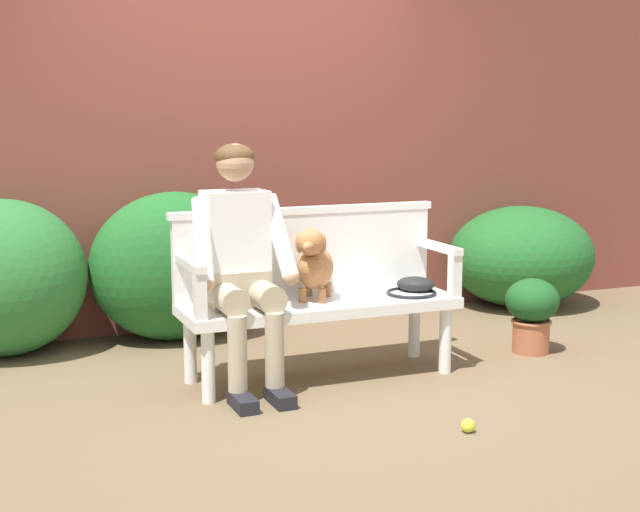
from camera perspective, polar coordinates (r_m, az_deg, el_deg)
name	(u,v)px	position (r m, az deg, el deg)	size (l,w,h in m)	color
ground_plane	(320,377)	(5.12, 0.00, -7.67)	(40.00, 40.00, 0.00)	brown
brick_garden_fence	(235,137)	(6.35, -5.36, 7.46)	(8.00, 0.30, 2.58)	brown
hedge_bush_far_right	(7,302)	(5.86, -19.16, -2.74)	(0.76, 0.75, 0.64)	#286B2D
hedge_bush_far_left	(521,256)	(7.02, 12.59, -0.01)	(1.11, 1.03, 0.76)	#1E5B23
hedge_bush_mid_left	(174,266)	(5.91, -9.17, -0.65)	(1.10, 0.72, 0.97)	#1E5B23
hedge_bush_mid_right	(4,278)	(5.79, -19.33, -1.31)	(0.99, 0.85, 0.96)	#286B2D
garden_bench	(320,311)	(5.02, 0.00, -3.51)	(1.55, 0.49, 0.44)	white
bench_backrest	(306,250)	(5.15, -0.91, 0.41)	(1.59, 0.06, 0.50)	white
bench_armrest_left_end	(194,277)	(4.66, -7.98, -1.32)	(0.06, 0.49, 0.28)	white
bench_armrest_right_end	(444,259)	(5.21, 7.86, -0.18)	(0.06, 0.49, 0.28)	white
person_seated	(240,257)	(4.79, -5.07, -0.08)	(0.56, 0.64, 1.31)	black
dog_on_bench	(314,264)	(4.96, -0.39, -0.48)	(0.33, 0.40, 0.42)	#AD7042
tennis_racket	(411,292)	(5.22, 5.78, -2.26)	(0.39, 0.57, 0.03)	black
baseball_glove	(416,284)	(5.25, 6.05, -1.79)	(0.22, 0.17, 0.09)	black
tennis_ball	(468,426)	(4.34, 9.32, -10.52)	(0.07, 0.07, 0.07)	#CCDB33
potted_plant	(532,310)	(5.71, 13.23, -3.34)	(0.33, 0.33, 0.46)	#A85B3D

